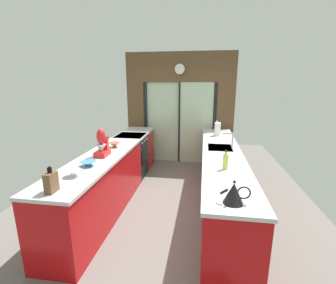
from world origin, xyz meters
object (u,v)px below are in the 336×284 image
Objects in this scene: oven_range at (131,156)px; mixing_bowl_near at (74,173)px; soap_bottle_near at (225,161)px; soap_bottle_far at (217,127)px; paper_towel_roll at (217,129)px; mixing_bowl_far at (114,145)px; kettle at (234,193)px; mixing_bowl_mid at (88,164)px; stand_mixer at (102,145)px; knife_block at (51,182)px.

mixing_bowl_near reaches higher than oven_range.
soap_bottle_far is (-0.00, 2.34, 0.02)m from soap_bottle_near.
paper_towel_roll is at bearing 90.00° from soap_bottle_near.
mixing_bowl_far is 2.44m from kettle.
stand_mixer is at bearing 90.00° from mixing_bowl_mid.
oven_range is 5.15× the size of mixing_bowl_near.
mixing_bowl_mid is at bearing -129.76° from paper_towel_roll.
mixing_bowl_mid is (0.00, 0.36, -0.01)m from mixing_bowl_near.
stand_mixer is at bearing -89.27° from oven_range.
soap_bottle_near is (-0.00, 0.88, 0.01)m from kettle.
mixing_bowl_near is 1.30m from mixing_bowl_far.
stand_mixer is at bearing 146.55° from kettle.
oven_range is at bearing -172.57° from paper_towel_roll.
mixing_bowl_near is (0.02, -2.26, 0.51)m from oven_range.
soap_bottle_near is 1.98m from paper_towel_roll.
oven_range is 1.58m from stand_mixer.
soap_bottle_far is (-0.00, 3.22, 0.02)m from kettle.
oven_range is 3.07× the size of paper_towel_roll.
mixing_bowl_near is 0.41m from knife_block.
knife_block is at bearing -178.64° from kettle.
knife_block reaches higher than soap_bottle_near.
soap_bottle_far reaches higher than soap_bottle_near.
mixing_bowl_near is at bearing 90.00° from knife_block.
oven_range is 1.09m from mixing_bowl_far.
mixing_bowl_far is 0.45× the size of stand_mixer.
mixing_bowl_far is at bearing 90.00° from mixing_bowl_mid.
soap_bottle_near is at bearing 5.11° from mixing_bowl_mid.
oven_range is 4.83× the size of mixing_bowl_far.
kettle reaches higher than mixing_bowl_near.
mixing_bowl_near is 1.82m from kettle.
oven_range is 3.27× the size of soap_bottle_far.
mixing_bowl_far is 0.69× the size of kettle.
paper_towel_roll reaches higher than oven_range.
mixing_bowl_far reaches higher than mixing_bowl_near.
knife_block is 0.97× the size of soap_bottle_far.
knife_block is (0.02, -2.67, 0.57)m from oven_range.
soap_bottle_near is 0.88× the size of soap_bottle_far.
stand_mixer is 2.71m from soap_bottle_far.
mixing_bowl_far is 0.68× the size of soap_bottle_far.
kettle is at bearing 1.36° from knife_block.
mixing_bowl_near is 0.82m from stand_mixer.
stand_mixer reaches higher than knife_block.
kettle is 0.93× the size of paper_towel_roll.
stand_mixer reaches higher than soap_bottle_far.
soap_bottle_near is (1.78, 0.92, -0.00)m from knife_block.
mixing_bowl_near is 1.85m from soap_bottle_near.
mixing_bowl_far is at bearing -138.75° from soap_bottle_far.
paper_towel_roll is at bearing 58.49° from knife_block.
stand_mixer reaches higher than mixing_bowl_far.
mixing_bowl_far is at bearing 136.96° from kettle.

